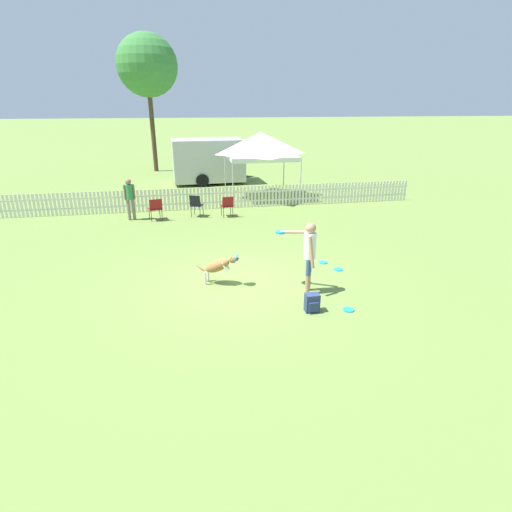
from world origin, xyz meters
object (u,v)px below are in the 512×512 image
at_px(frisbee_near_handler, 348,310).
at_px(frisbee_near_dog, 323,262).
at_px(canopy_tent_main, 261,145).
at_px(equipment_trailer, 208,160).
at_px(handler_person, 308,249).
at_px(backpack_on_grass, 312,303).
at_px(frisbee_midfield, 338,269).
at_px(spectator_standing, 130,195).
at_px(tree_left_grove, 147,66).
at_px(leaping_dog, 219,265).
at_px(folding_chair_center, 227,204).
at_px(folding_chair_green_right, 196,204).
at_px(folding_chair_blue_left, 155,207).

bearing_deg(frisbee_near_handler, frisbee_near_dog, 82.04).
height_order(canopy_tent_main, equipment_trailer, canopy_tent_main).
bearing_deg(handler_person, backpack_on_grass, -167.54).
distance_m(frisbee_midfield, backpack_on_grass, 2.52).
relative_size(spectator_standing, tree_left_grove, 0.19).
relative_size(spectator_standing, equipment_trailer, 0.34).
bearing_deg(frisbee_near_handler, frisbee_midfield, 74.19).
bearing_deg(handler_person, canopy_tent_main, 17.44).
bearing_deg(frisbee_near_handler, equipment_trailer, 96.97).
distance_m(leaping_dog, tree_left_grove, 19.38).
xyz_separation_m(handler_person, spectator_standing, (-4.72, 7.26, -0.13)).
bearing_deg(equipment_trailer, frisbee_near_handler, -85.84).
relative_size(leaping_dog, spectator_standing, 0.72).
distance_m(canopy_tent_main, equipment_trailer, 4.83).
relative_size(frisbee_near_handler, tree_left_grove, 0.03).
bearing_deg(equipment_trailer, frisbee_near_dog, -82.69).
distance_m(folding_chair_center, tree_left_grove, 13.86).
bearing_deg(folding_chair_green_right, backpack_on_grass, 126.87).
xyz_separation_m(canopy_tent_main, spectator_standing, (-5.62, -2.97, -1.45)).
bearing_deg(folding_chair_center, tree_left_grove, -81.23).
relative_size(frisbee_midfield, folding_chair_blue_left, 0.28).
bearing_deg(frisbee_midfield, tree_left_grove, 107.32).
bearing_deg(frisbee_midfield, folding_chair_green_right, 120.03).
relative_size(handler_person, backpack_on_grass, 4.22).
relative_size(handler_person, spectator_standing, 1.08).
distance_m(handler_person, frisbee_midfield, 1.99).
bearing_deg(equipment_trailer, backpack_on_grass, -88.76).
height_order(frisbee_near_dog, folding_chair_green_right, folding_chair_green_right).
distance_m(frisbee_near_handler, equipment_trailer, 15.61).
xyz_separation_m(folding_chair_center, equipment_trailer, (-0.19, 7.40, 0.76)).
bearing_deg(spectator_standing, equipment_trailer, -130.36).
bearing_deg(spectator_standing, canopy_tent_main, -166.59).
bearing_deg(tree_left_grove, frisbee_near_dog, -72.86).
height_order(leaping_dog, frisbee_near_dog, leaping_dog).
distance_m(backpack_on_grass, spectator_standing, 9.41).
distance_m(folding_chair_green_right, spectator_standing, 2.50).
height_order(frisbee_near_handler, equipment_trailer, equipment_trailer).
xyz_separation_m(frisbee_midfield, backpack_on_grass, (-1.42, -2.07, 0.19)).
bearing_deg(folding_chair_center, backpack_on_grass, 89.96).
xyz_separation_m(frisbee_near_dog, folding_chair_green_right, (-3.28, 5.52, 0.52)).
bearing_deg(folding_chair_blue_left, handler_person, 104.17).
xyz_separation_m(canopy_tent_main, equipment_trailer, (-2.15, 4.17, -1.14)).
distance_m(handler_person, tree_left_grove, 20.32).
relative_size(handler_person, folding_chair_green_right, 1.94).
bearing_deg(equipment_trailer, tree_left_grove, 120.45).
bearing_deg(handler_person, folding_chair_center, 31.05).
relative_size(frisbee_near_handler, folding_chair_blue_left, 0.28).
relative_size(frisbee_midfield, folding_chair_green_right, 0.27).
xyz_separation_m(folding_chair_center, folding_chair_green_right, (-1.20, 0.21, 0.03)).
relative_size(folding_chair_center, spectator_standing, 0.53).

